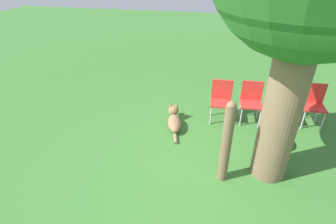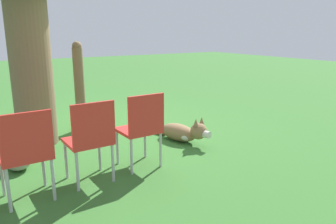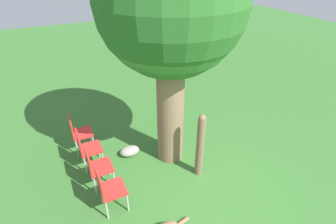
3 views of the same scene
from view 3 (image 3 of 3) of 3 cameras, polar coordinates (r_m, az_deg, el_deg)
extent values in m
plane|color=#38702D|center=(5.35, 5.61, -15.17)|extent=(30.00, 30.00, 0.00)
cylinder|color=#7A6047|center=(5.19, 0.52, 1.20)|extent=(0.54, 0.54, 2.52)
sphere|color=#2D6B28|center=(4.53, 0.65, 23.05)|extent=(2.52, 2.52, 2.52)
cylinder|color=olive|center=(4.73, 3.03, -22.88)|extent=(0.29, 0.13, 0.07)
cylinder|color=brown|center=(5.13, 6.97, -7.73)|extent=(0.16, 0.16, 1.31)
sphere|color=brown|center=(4.73, 7.49, -1.37)|extent=(0.14, 0.14, 0.14)
cube|color=red|center=(4.73, -11.92, -16.13)|extent=(0.43, 0.45, 0.04)
cube|color=red|center=(4.55, -14.66, -14.80)|extent=(0.05, 0.44, 0.43)
cylinder|color=#B7B7BC|center=(5.05, -10.22, -15.83)|extent=(0.03, 0.03, 0.42)
cylinder|color=#B7B7BC|center=(4.80, -8.78, -18.90)|extent=(0.03, 0.03, 0.42)
cylinder|color=#B7B7BC|center=(5.01, -14.31, -16.94)|extent=(0.03, 0.03, 0.42)
cylinder|color=#B7B7BC|center=(4.76, -13.14, -20.13)|extent=(0.03, 0.03, 0.42)
cube|color=red|center=(5.17, -14.44, -11.52)|extent=(0.43, 0.45, 0.04)
cube|color=red|center=(5.00, -16.97, -10.13)|extent=(0.05, 0.44, 0.43)
cylinder|color=#B7B7BC|center=(5.48, -12.76, -11.52)|extent=(0.03, 0.03, 0.42)
cylinder|color=#B7B7BC|center=(5.21, -11.63, -14.15)|extent=(0.03, 0.03, 0.42)
cylinder|color=#B7B7BC|center=(5.45, -16.48, -12.49)|extent=(0.03, 0.03, 0.42)
cylinder|color=#B7B7BC|center=(5.18, -15.57, -15.19)|extent=(0.03, 0.03, 0.42)
cube|color=red|center=(5.65, -16.49, -7.65)|extent=(0.43, 0.45, 0.04)
cube|color=red|center=(5.50, -18.82, -6.25)|extent=(0.05, 0.44, 0.43)
cylinder|color=#B7B7BC|center=(5.95, -14.85, -7.86)|extent=(0.03, 0.03, 0.42)
cylinder|color=#B7B7BC|center=(5.66, -13.95, -10.09)|extent=(0.03, 0.03, 0.42)
cylinder|color=#B7B7BC|center=(5.92, -18.25, -8.71)|extent=(0.03, 0.03, 0.42)
cylinder|color=#B7B7BC|center=(5.63, -17.54, -11.00)|extent=(0.03, 0.03, 0.42)
cube|color=red|center=(6.15, -18.18, -4.38)|extent=(0.43, 0.45, 0.04)
cube|color=red|center=(6.01, -20.34, -3.02)|extent=(0.05, 0.44, 0.43)
cylinder|color=#B7B7BC|center=(6.45, -16.61, -4.73)|extent=(0.03, 0.03, 0.42)
cylinder|color=#B7B7BC|center=(6.14, -15.87, -6.64)|extent=(0.03, 0.03, 0.42)
cylinder|color=#B7B7BC|center=(6.43, -19.73, -5.49)|extent=(0.03, 0.03, 0.42)
cylinder|color=#B7B7BC|center=(6.12, -19.16, -7.45)|extent=(0.03, 0.03, 0.42)
ellipsoid|color=gray|center=(5.93, -8.34, -8.41)|extent=(0.43, 0.29, 0.21)
camera|label=1|loc=(6.33, 37.49, 18.26)|focal=28.00mm
camera|label=2|loc=(6.08, -48.91, -2.72)|focal=35.00mm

